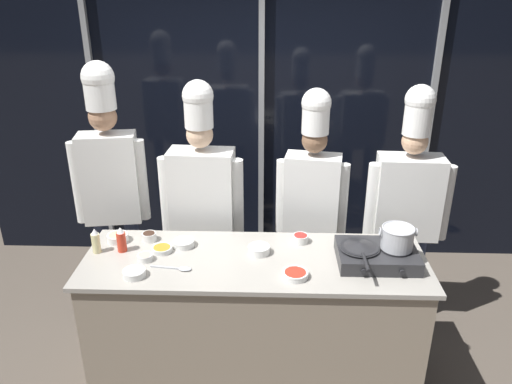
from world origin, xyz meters
TOP-DOWN VIEW (x-y plane):
  - ground_plane at (0.00, 0.00)m, footprint 24.00×24.00m
  - window_wall_back at (0.00, 1.76)m, footprint 5.33×0.09m
  - demo_counter at (0.00, 0.00)m, footprint 2.16×0.72m
  - portable_stove at (0.76, -0.01)m, footprint 0.49×0.37m
  - frying_pan at (0.64, -0.01)m, footprint 0.25×0.43m
  - stock_pot at (0.87, -0.01)m, footprint 0.23×0.20m
  - squeeze_bottle_oil at (-1.01, 0.05)m, footprint 0.05×0.05m
  - squeeze_bottle_chili at (-0.86, 0.07)m, footprint 0.06×0.06m
  - prep_bowl_carrots at (-0.60, 0.07)m, footprint 0.14×0.14m
  - prep_bowl_chili_flakes at (0.25, -0.20)m, footprint 0.16×0.16m
  - prep_bowl_rice at (-0.70, -0.22)m, footprint 0.14×0.14m
  - prep_bowl_noodles at (-0.47, 0.15)m, footprint 0.14×0.14m
  - prep_bowl_soy_glaze at (-0.71, 0.22)m, footprint 0.10×0.10m
  - prep_bowl_shrimp at (-0.68, -0.04)m, footprint 0.10×0.10m
  - prep_bowl_bean_sprouts at (0.03, 0.07)m, footprint 0.14×0.14m
  - prep_bowl_bell_pepper at (0.30, 0.23)m, footprint 0.11×0.11m
  - prep_bowl_ginger at (-0.92, 0.20)m, footprint 0.14×0.14m
  - serving_spoon_slotted at (-0.45, -0.13)m, footprint 0.26×0.07m
  - chef_head at (-1.10, 0.71)m, footprint 0.54×0.28m
  - chef_sous at (-0.41, 0.63)m, footprint 0.61×0.27m
  - chef_line at (0.40, 0.69)m, footprint 0.52×0.27m
  - chef_pastry at (1.10, 0.67)m, footprint 0.61×0.26m

SIDE VIEW (x-z plane):
  - ground_plane at x=0.00m, z-range 0.00..0.00m
  - demo_counter at x=0.00m, z-range 0.00..0.94m
  - serving_spoon_slotted at x=-0.45m, z-range 0.94..0.95m
  - prep_bowl_carrots at x=-0.60m, z-range 0.94..0.98m
  - prep_bowl_chili_flakes at x=0.25m, z-range 0.94..0.98m
  - prep_bowl_shrimp at x=-0.68m, z-range 0.94..0.98m
  - prep_bowl_rice at x=-0.70m, z-range 0.94..0.99m
  - prep_bowl_noodles at x=-0.47m, z-range 0.94..0.99m
  - prep_bowl_bean_sprouts at x=0.03m, z-range 0.94..0.99m
  - prep_bowl_ginger at x=-0.92m, z-range 0.94..0.99m
  - prep_bowl_bell_pepper at x=0.30m, z-range 0.94..1.00m
  - prep_bowl_soy_glaze at x=-0.71m, z-range 0.94..1.00m
  - portable_stove at x=0.76m, z-range 0.93..1.03m
  - squeeze_bottle_oil at x=-1.01m, z-range 0.93..1.10m
  - squeeze_bottle_chili at x=-0.86m, z-range 0.93..1.10m
  - frying_pan at x=0.64m, z-range 1.04..1.07m
  - chef_pastry at x=1.10m, z-range 0.12..2.02m
  - chef_line at x=0.40m, z-range 0.16..2.03m
  - chef_sous at x=-0.41m, z-range 0.13..2.07m
  - stock_pot at x=0.87m, z-range 1.04..1.18m
  - chef_head at x=-1.10m, z-range 0.19..2.24m
  - window_wall_back at x=0.00m, z-range 0.00..2.70m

